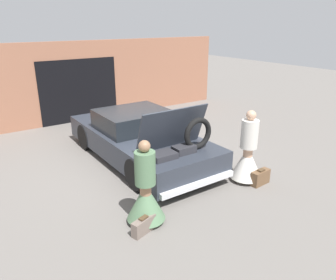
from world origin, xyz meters
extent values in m
plane|color=slate|center=(0.00, 0.00, 0.00)|extent=(40.00, 40.00, 0.00)
cube|color=#9E664C|center=(0.00, 4.29, 1.40)|extent=(12.00, 0.12, 2.80)
cube|color=black|center=(0.00, 4.22, 1.10)|extent=(2.80, 0.02, 2.20)
cube|color=#2D333D|center=(0.00, 0.00, 0.47)|extent=(1.99, 4.76, 0.58)
cube|color=#1E2328|center=(0.00, 0.29, 1.00)|extent=(1.75, 1.52, 0.49)
cylinder|color=black|center=(-0.92, 1.48, 0.36)|extent=(0.18, 0.71, 0.71)
cylinder|color=black|center=(0.92, 1.48, 0.36)|extent=(0.18, 0.71, 0.71)
cylinder|color=black|center=(-0.92, -1.43, 0.36)|extent=(0.18, 0.71, 0.71)
cylinder|color=black|center=(0.92, -1.43, 0.36)|extent=(0.18, 0.71, 0.71)
cube|color=silver|center=(0.00, -2.42, 0.28)|extent=(1.89, 0.10, 0.12)
cube|color=#2D333D|center=(0.00, -1.48, 1.23)|extent=(1.69, 0.37, 0.95)
cube|color=#2D2D33|center=(-0.48, -1.82, 0.82)|extent=(0.53, 0.40, 0.13)
cube|color=#2D2D33|center=(0.06, -1.82, 0.84)|extent=(0.48, 0.32, 0.16)
torus|color=black|center=(0.44, -1.82, 1.12)|extent=(0.72, 0.12, 0.72)
cylinder|color=#997051|center=(-1.36, -2.59, 0.38)|extent=(0.20, 0.20, 0.76)
cone|color=#567A56|center=(-1.36, -2.59, 0.42)|extent=(0.70, 0.70, 0.69)
cylinder|color=#567A56|center=(-1.36, -2.59, 1.06)|extent=(0.37, 0.37, 0.60)
sphere|color=#997051|center=(-1.36, -2.59, 1.47)|extent=(0.21, 0.21, 0.21)
cylinder|color=tan|center=(1.36, -2.47, 0.40)|extent=(0.21, 0.21, 0.80)
cone|color=silver|center=(1.36, -2.47, 0.44)|extent=(0.72, 0.72, 0.72)
cylinder|color=silver|center=(1.36, -2.47, 1.12)|extent=(0.38, 0.38, 0.63)
sphere|color=tan|center=(1.36, -2.47, 1.54)|extent=(0.22, 0.22, 0.22)
cube|color=#75665B|center=(-1.57, -2.85, 0.14)|extent=(0.50, 0.28, 0.27)
cube|color=#4C3823|center=(-1.57, -2.85, 0.29)|extent=(0.19, 0.13, 0.02)
cube|color=brown|center=(1.47, -2.79, 0.16)|extent=(0.50, 0.22, 0.33)
cube|color=#4C3823|center=(1.47, -2.79, 0.35)|extent=(0.18, 0.12, 0.02)
camera|label=1|loc=(-3.93, -7.00, 3.44)|focal=35.00mm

